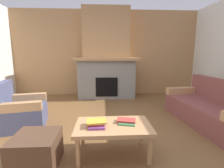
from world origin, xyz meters
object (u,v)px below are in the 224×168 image
Objects in this scene: fireplace at (106,60)px; couch at (210,109)px; armchair at (20,111)px; ottoman at (37,151)px; coffee_table at (113,128)px.

fireplace is 1.43× the size of couch.
armchair is (-3.63, 0.06, 0.01)m from couch.
armchair is 1.72× the size of ottoman.
fireplace reaches higher than couch.
armchair is at bearing 149.55° from coffee_table.
couch and armchair have the same top height.
couch is at bearing -47.94° from fireplace.
couch is 3.11m from ottoman.
coffee_table reaches higher than ottoman.
armchair is at bearing 179.07° from couch.
couch is at bearing -0.93° from armchair.
ottoman is at bearing -159.19° from couch.
fireplace reaches higher than coffee_table.
coffee_table is (1.67, -0.98, 0.08)m from armchair.
coffee_table is 1.92× the size of ottoman.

